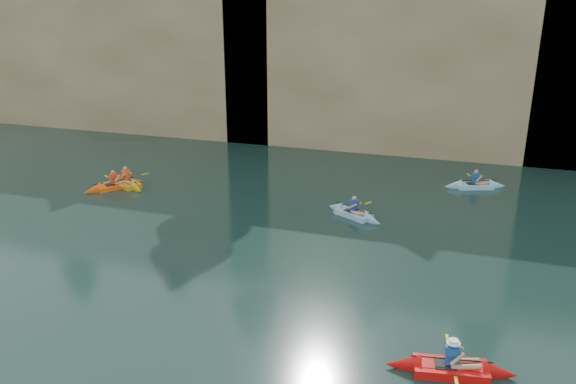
% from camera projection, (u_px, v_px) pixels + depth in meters
% --- Properties ---
extents(ground, '(160.00, 160.00, 0.00)m').
position_uv_depth(ground, '(240.00, 334.00, 16.53)').
color(ground, black).
rests_on(ground, ground).
extents(cliff, '(70.00, 16.00, 12.00)m').
position_uv_depth(cliff, '(396.00, 47.00, 41.49)').
color(cliff, tan).
rests_on(cliff, ground).
extents(cliff_slab_west, '(26.00, 2.40, 10.56)m').
position_uv_depth(cliff_slab_west, '(106.00, 58.00, 41.03)').
color(cliff_slab_west, tan).
rests_on(cliff_slab_west, ground).
extents(cliff_slab_center, '(24.00, 2.40, 11.40)m').
position_uv_depth(cliff_slab_center, '(411.00, 62.00, 34.36)').
color(cliff_slab_center, tan).
rests_on(cliff_slab_center, ground).
extents(sea_cave_west, '(4.50, 1.00, 4.00)m').
position_uv_depth(sea_cave_west, '(129.00, 105.00, 40.92)').
color(sea_cave_west, black).
rests_on(sea_cave_west, ground).
extents(sea_cave_center, '(3.50, 1.00, 3.20)m').
position_uv_depth(sea_cave_center, '(313.00, 123.00, 36.89)').
color(sea_cave_center, black).
rests_on(sea_cave_center, ground).
extents(sea_cave_east, '(5.00, 1.00, 4.50)m').
position_uv_depth(sea_cave_east, '(546.00, 128.00, 32.52)').
color(sea_cave_east, black).
rests_on(sea_cave_east, ground).
extents(main_kayaker, '(3.48, 2.29, 1.26)m').
position_uv_depth(main_kayaker, '(451.00, 368.00, 14.76)').
color(main_kayaker, red).
rests_on(main_kayaker, ground).
extents(kayaker_orange, '(2.37, 3.08, 1.22)m').
position_uv_depth(kayaker_orange, '(114.00, 186.00, 29.21)').
color(kayaker_orange, '#FD5B0F').
rests_on(kayaker_orange, ground).
extents(kayaker_ltblue_near, '(3.07, 2.17, 1.23)m').
position_uv_depth(kayaker_ltblue_near, '(354.00, 213.00, 25.42)').
color(kayaker_ltblue_near, '#84B4DD').
rests_on(kayaker_ltblue_near, ground).
extents(kayaker_yellow, '(3.17, 2.30, 1.32)m').
position_uv_depth(kayaker_yellow, '(127.00, 183.00, 29.60)').
color(kayaker_yellow, gold).
rests_on(kayaker_yellow, ground).
extents(kayaker_ltblue_mid, '(3.29, 2.30, 1.23)m').
position_uv_depth(kayaker_ltblue_mid, '(475.00, 185.00, 29.27)').
color(kayaker_ltblue_mid, '#89CBE5').
rests_on(kayaker_ltblue_mid, ground).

